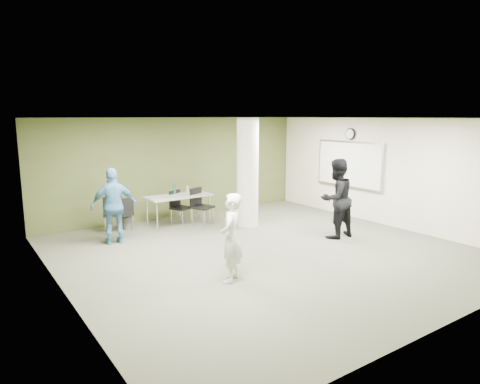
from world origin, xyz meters
TOP-DOWN VIEW (x-y plane):
  - floor at (0.00, 0.00)m, footprint 8.00×8.00m
  - ceiling at (0.00, 0.00)m, footprint 8.00×8.00m
  - wall_back at (0.00, 4.00)m, footprint 8.00×2.80m
  - wall_left at (-4.00, 0.00)m, footprint 0.02×8.00m
  - wall_right_cream at (4.00, 0.00)m, footprint 0.02×8.00m
  - column at (1.00, 2.00)m, footprint 0.56×0.56m
  - whiteboard at (3.92, 1.20)m, footprint 0.05×2.30m
  - wall_clock at (3.92, 1.20)m, footprint 0.06×0.32m
  - folding_table at (-0.47, 3.04)m, footprint 1.71×0.79m
  - wastebasket at (-1.71, 3.45)m, footprint 0.28×0.28m
  - chair_back_left at (-2.14, 3.28)m, footprint 0.57×0.57m
  - chair_back_right at (-1.86, 3.27)m, footprint 0.46×0.46m
  - chair_table_left at (-0.40, 3.19)m, footprint 0.59×0.59m
  - chair_table_right at (0.03, 2.81)m, footprint 0.63×0.63m
  - woman_white at (-1.47, -0.97)m, footprint 0.67×0.66m
  - man_black at (2.05, -0.10)m, footprint 0.91×0.71m
  - man_blue at (-2.39, 2.38)m, footprint 1.06×0.58m

SIDE VIEW (x-z plane):
  - floor at x=0.00m, z-range 0.00..0.00m
  - wastebasket at x=-1.71m, z-range 0.00..0.32m
  - chair_back_right at x=-1.86m, z-range 0.07..0.93m
  - chair_table_left at x=-0.40m, z-range 0.07..0.97m
  - chair_back_left at x=-2.14m, z-range 0.08..1.01m
  - chair_table_right at x=0.03m, z-range 0.08..1.05m
  - folding_table at x=-0.47m, z-range 0.23..1.28m
  - woman_white at x=-1.47m, z-range 0.00..1.55m
  - man_blue at x=-2.39m, z-range 0.00..1.72m
  - man_black at x=2.05m, z-range 0.00..1.87m
  - wall_back at x=0.00m, z-range 1.39..1.41m
  - wall_left at x=-4.00m, z-range 0.00..2.80m
  - wall_right_cream at x=4.00m, z-range 0.00..2.80m
  - column at x=1.00m, z-range 0.00..2.80m
  - whiteboard at x=3.92m, z-range 0.85..2.15m
  - wall_clock at x=3.92m, z-range 2.19..2.51m
  - ceiling at x=0.00m, z-range 2.80..2.80m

